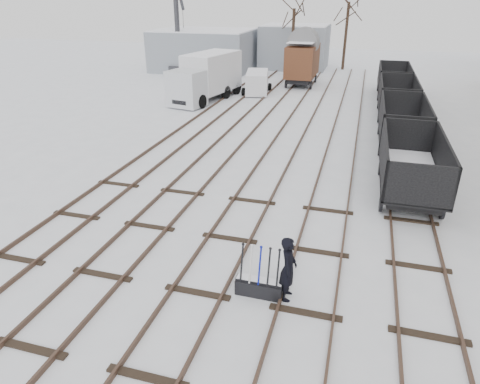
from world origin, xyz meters
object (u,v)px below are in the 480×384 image
object	(u,v)px
lorry	(206,77)
panel_van	(257,82)
box_van_wagon	(303,60)
worker	(288,269)
freight_wagon_a	(410,174)
crane	(179,47)
ground_frame	(259,286)

from	to	relation	value
lorry	panel_van	xyz separation A→B (m)	(3.14, 3.48, -0.86)
box_van_wagon	lorry	bearing A→B (deg)	-127.59
worker	box_van_wagon	size ratio (longest dim) A/B	0.37
lorry	worker	bearing A→B (deg)	-53.14
freight_wagon_a	box_van_wagon	distance (m)	23.15
worker	box_van_wagon	world-z (taller)	box_van_wagon
crane	lorry	bearing A→B (deg)	-72.27
box_van_wagon	crane	xyz separation A→B (m)	(-12.92, 2.77, 0.38)
freight_wagon_a	lorry	size ratio (longest dim) A/B	0.75
lorry	panel_van	distance (m)	4.77
freight_wagon_a	panel_van	world-z (taller)	freight_wagon_a
ground_frame	worker	world-z (taller)	worker
ground_frame	crane	world-z (taller)	crane
crane	panel_van	bearing A→B (deg)	-50.53
worker	crane	distance (m)	36.71
lorry	panel_van	world-z (taller)	lorry
worker	lorry	bearing A→B (deg)	21.25
crane	ground_frame	bearing A→B (deg)	-78.19
freight_wagon_a	crane	world-z (taller)	crane
freight_wagon_a	box_van_wagon	bearing A→B (deg)	109.48
freight_wagon_a	panel_van	distance (m)	20.47
freight_wagon_a	box_van_wagon	size ratio (longest dim) A/B	1.17
ground_frame	worker	bearing A→B (deg)	8.25
ground_frame	lorry	distance (m)	23.99
panel_van	worker	bearing A→B (deg)	-85.81
ground_frame	worker	distance (m)	1.00
panel_van	crane	size ratio (longest dim) A/B	0.43
worker	box_van_wagon	xyz separation A→B (m)	(-4.11, 29.71, 1.29)
panel_van	box_van_wagon	bearing A→B (deg)	43.68
ground_frame	lorry	xyz separation A→B (m)	(-9.53, 21.96, 1.49)
worker	box_van_wagon	bearing A→B (deg)	3.95
worker	box_van_wagon	distance (m)	30.02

